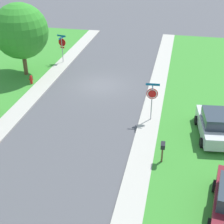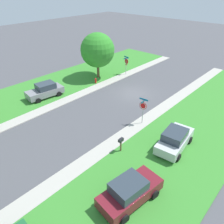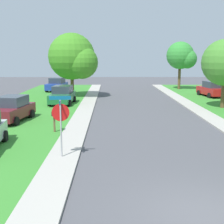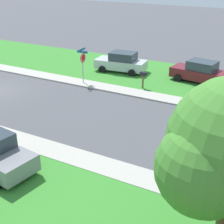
# 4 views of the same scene
# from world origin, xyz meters

# --- Properties ---
(ground_plane) EXTENTS (120.00, 120.00, 0.00)m
(ground_plane) POSITION_xyz_m (0.00, 0.00, 0.00)
(ground_plane) COLOR #4C4C51
(sidewalk_east) EXTENTS (1.40, 56.00, 0.10)m
(sidewalk_east) POSITION_xyz_m (4.70, 12.00, 0.05)
(sidewalk_east) COLOR #ADA89E
(sidewalk_east) RESTS_ON ground
(lawn_east) EXTENTS (8.00, 56.00, 0.08)m
(lawn_east) POSITION_xyz_m (9.40, 12.00, 0.04)
(lawn_east) COLOR #38842D
(lawn_east) RESTS_ON ground
(sidewalk_west) EXTENTS (1.40, 56.00, 0.10)m
(sidewalk_west) POSITION_xyz_m (-4.70, 12.00, 0.05)
(sidewalk_west) COLOR #ADA89E
(sidewalk_west) RESTS_ON ground
(lawn_west) EXTENTS (8.00, 56.00, 0.08)m
(lawn_west) POSITION_xyz_m (-9.40, 12.00, 0.04)
(lawn_west) COLOR #38842D
(lawn_west) RESTS_ON ground
(stop_sign_near_corner) EXTENTS (0.90, 0.90, 2.77)m
(stop_sign_near_corner) POSITION_xyz_m (4.80, -4.37, 1.88)
(stop_sign_near_corner) COLOR #9E9EA3
(stop_sign_near_corner) RESTS_ON ground
(stop_sign_far_corner) EXTENTS (0.92, 0.92, 2.77)m
(stop_sign_far_corner) POSITION_xyz_m (-4.75, 4.91, 1.89)
(stop_sign_far_corner) COLOR #9E9EA3
(stop_sign_far_corner) RESTS_ON ground
(car_maroon_driveway_right) EXTENTS (2.46, 4.50, 1.76)m
(car_maroon_driveway_right) POSITION_xyz_m (-9.36, 12.72, 0.87)
(car_maroon_driveway_right) COLOR maroon
(car_maroon_driveway_right) RESTS_ON ground
(car_grey_behind_trees) EXTENTS (2.42, 4.49, 1.76)m
(car_grey_behind_trees) POSITION_xyz_m (7.25, 7.93, 0.87)
(car_grey_behind_trees) COLOR gray
(car_grey_behind_trees) RESTS_ON ground
(car_silver_far_down_street) EXTENTS (2.39, 4.47, 1.76)m
(car_silver_far_down_street) POSITION_xyz_m (-8.86, 6.08, 0.87)
(car_silver_far_down_street) COLOR silver
(car_silver_far_down_street) RESTS_ON ground
(tree_across_right) EXTENTS (5.02, 4.67, 6.31)m
(tree_across_right) POSITION_xyz_m (7.29, -0.95, 3.82)
(tree_across_right) COLOR brown
(tree_across_right) RESTS_ON ground
(fire_hydrant) EXTENTS (0.38, 0.22, 0.83)m
(fire_hydrant) POSITION_xyz_m (5.71, 1.05, 0.44)
(fire_hydrant) COLOR red
(fire_hydrant) RESTS_ON ground
(mailbox) EXTENTS (0.26, 0.49, 1.31)m
(mailbox) POSITION_xyz_m (-5.87, 9.45, 1.01)
(mailbox) COLOR brown
(mailbox) RESTS_ON ground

